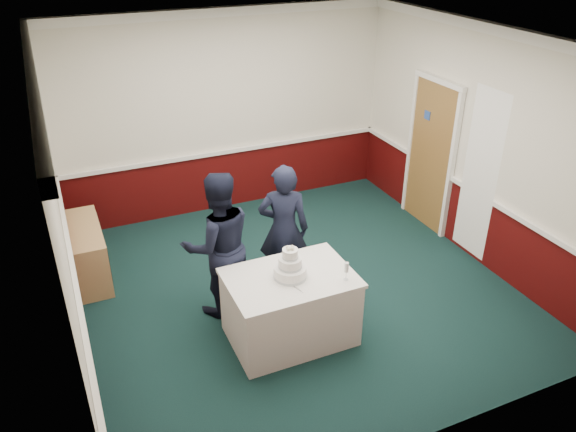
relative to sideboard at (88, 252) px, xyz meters
name	(u,v)px	position (x,y,z in m)	size (l,w,h in m)	color
ground	(296,288)	(2.28, -1.31, -0.35)	(5.00, 5.00, 0.00)	#122D2C
room_shell	(281,121)	(2.36, -0.70, 1.62)	(5.00, 5.00, 3.00)	silver
sideboard	(88,252)	(0.00, 0.00, 0.00)	(0.41, 1.20, 0.70)	tan
cake_table	(290,307)	(1.85, -2.10, 0.05)	(1.32, 0.92, 0.79)	white
wedding_cake	(290,268)	(1.85, -2.10, 0.55)	(0.35, 0.35, 0.36)	white
cake_knife	(296,287)	(1.82, -2.30, 0.44)	(0.01, 0.22, 0.01)	silver
champagne_flute	(346,268)	(2.35, -2.38, 0.58)	(0.05, 0.05, 0.21)	silver
person_man	(219,245)	(1.33, -1.32, 0.51)	(0.84, 0.66, 1.73)	black
person_woman	(284,229)	(2.15, -1.22, 0.47)	(0.60, 0.39, 1.64)	black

